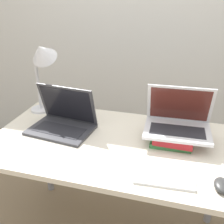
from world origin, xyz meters
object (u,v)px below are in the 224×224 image
Objects in this scene: mouse at (222,185)px; desk_lamp at (42,60)px; laptop_on_books at (178,122)px; wireless_keyboard at (164,179)px; book_stack at (173,136)px; laptop_left at (63,121)px.

desk_lamp is at bearing 156.23° from mouse.
laptop_on_books is at bearing 120.41° from mouse.
laptop_on_books is 0.43m from mouse.
mouse reaches higher than wireless_keyboard.
book_stack is 2.37× the size of mouse.
desk_lamp reaches higher than book_stack.
wireless_keyboard is at bearing -26.17° from laptop_left.
laptop_left reaches higher than mouse.
desk_lamp is (-0.85, 0.14, 0.34)m from book_stack.
desk_lamp is at bearing 170.44° from book_stack.
laptop_on_books is at bearing 57.28° from book_stack.
laptop_left is at bearing 153.83° from wireless_keyboard.
book_stack is 0.09m from laptop_on_books.
laptop_left is at bearing 161.03° from mouse.
book_stack is at bearing 87.75° from wireless_keyboard.
wireless_keyboard is 2.70× the size of mouse.
desk_lamp reaches higher than laptop_left.
laptop_left is 0.71m from wireless_keyboard.
desk_lamp reaches higher than laptop_on_books.
laptop_left is 1.44× the size of wireless_keyboard.
book_stack is (0.65, 0.03, -0.02)m from laptop_left.
laptop_left is 0.93m from mouse.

